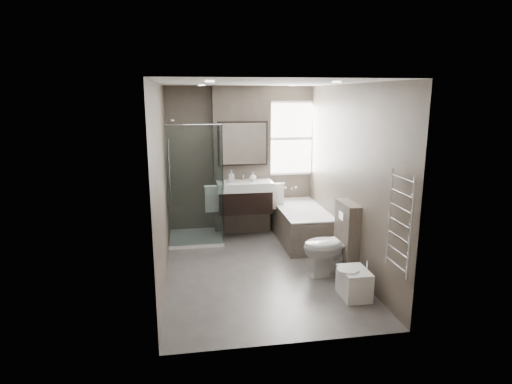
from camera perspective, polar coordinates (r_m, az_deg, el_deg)
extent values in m
cube|color=#524E4B|center=(6.26, 0.36, -10.46)|extent=(2.65, 3.85, 0.05)
cube|color=silver|center=(5.74, 0.39, 14.59)|extent=(2.65, 3.85, 0.05)
cube|color=brown|center=(7.73, -2.07, 4.30)|extent=(2.65, 0.05, 2.60)
cube|color=brown|center=(4.03, 5.06, -3.84)|extent=(2.65, 0.05, 2.60)
cube|color=brown|center=(5.78, -12.67, 1.05)|extent=(0.05, 3.85, 2.60)
cube|color=brown|center=(6.22, 12.50, 1.88)|extent=(0.05, 3.85, 2.60)
cube|color=#564D44|center=(7.59, -1.92, 4.14)|extent=(1.00, 0.25, 2.60)
cube|color=black|center=(7.37, -1.52, -1.20)|extent=(0.90, 0.45, 0.38)
cube|color=white|center=(7.31, -1.54, 0.82)|extent=(0.95, 0.47, 0.15)
cylinder|color=silver|center=(7.45, -1.72, 2.10)|extent=(0.03, 0.03, 0.12)
cylinder|color=silver|center=(7.38, -1.66, 2.44)|extent=(0.02, 0.12, 0.02)
cube|color=black|center=(7.39, -1.78, 6.49)|extent=(0.86, 0.06, 0.76)
cube|color=white|center=(7.35, -1.74, 6.45)|extent=(0.80, 0.02, 0.70)
cube|color=silver|center=(7.29, -5.87, -0.95)|extent=(0.24, 0.06, 0.44)
cube|color=silver|center=(7.43, 2.77, -0.61)|extent=(0.24, 0.06, 0.44)
cube|color=white|center=(7.51, -7.99, -6.06)|extent=(0.90, 0.90, 0.06)
cube|color=white|center=(6.82, -8.15, 0.70)|extent=(0.88, 0.01, 1.94)
cube|color=white|center=(7.27, -4.74, 1.56)|extent=(0.01, 0.88, 1.94)
cylinder|color=silver|center=(7.21, -11.47, 3.03)|extent=(0.02, 0.02, 1.00)
cube|color=#564D44|center=(7.35, 6.03, -4.42)|extent=(0.75, 1.60, 0.55)
cube|color=white|center=(7.27, 6.08, -2.32)|extent=(0.75, 1.60, 0.03)
cube|color=white|center=(7.29, 6.07, -2.81)|extent=(0.61, 1.42, 0.12)
cube|color=white|center=(7.81, 4.57, 7.13)|extent=(0.98, 0.04, 1.33)
cube|color=white|center=(7.78, 4.61, 7.11)|extent=(0.90, 0.01, 1.25)
cube|color=white|center=(7.78, 4.62, 7.11)|extent=(0.90, 0.01, 0.05)
imported|color=white|center=(6.05, 10.04, -7.11)|extent=(0.83, 0.51, 0.81)
cube|color=#564D44|center=(6.15, 12.00, -5.92)|extent=(0.18, 0.55, 1.00)
cube|color=silver|center=(6.03, 11.30, -3.11)|extent=(0.01, 0.16, 0.11)
cube|color=white|center=(5.53, 12.95, -11.77)|extent=(0.32, 0.44, 0.36)
cylinder|color=white|center=(5.43, 12.16, -10.21)|extent=(0.27, 0.27, 0.04)
cylinder|color=silver|center=(5.50, 14.64, -9.30)|extent=(0.02, 0.02, 0.10)
cylinder|color=silver|center=(4.63, 19.92, -4.69)|extent=(0.03, 0.03, 1.10)
cylinder|color=silver|center=(5.02, 17.39, -3.16)|extent=(0.03, 0.03, 1.10)
cube|color=silver|center=(4.82, 18.60, -3.90)|extent=(0.02, 0.46, 1.00)
imported|color=white|center=(7.24, -3.30, 2.11)|extent=(0.09, 0.09, 0.20)
imported|color=white|center=(7.35, -0.40, 2.08)|extent=(0.12, 0.12, 0.15)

